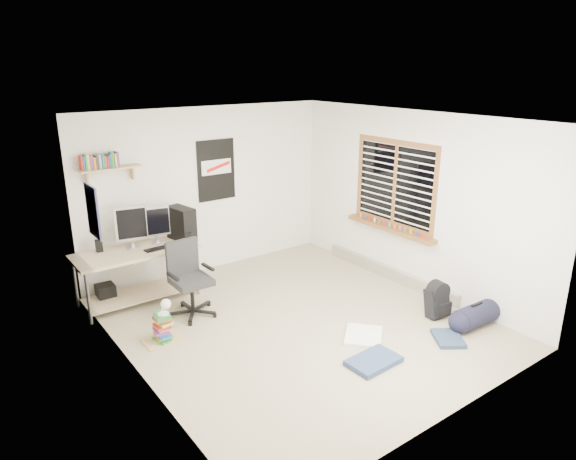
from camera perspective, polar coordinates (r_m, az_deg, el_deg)
floor at (r=6.52m, az=1.03°, el=-10.25°), size 4.00×4.50×0.01m
ceiling at (r=5.77m, az=1.17°, el=12.27°), size 4.00×4.50×0.01m
back_wall at (r=7.87m, az=-8.92°, el=4.34°), size 4.00×0.01×2.50m
left_wall at (r=5.14m, az=-17.05°, el=-3.72°), size 0.01×4.50×2.50m
right_wall at (r=7.37m, az=13.61°, el=3.11°), size 0.01×4.50×2.50m
desk at (r=7.21m, az=-16.34°, el=-4.89°), size 1.74×1.26×0.73m
monitor_left at (r=7.11m, az=-16.99°, el=-0.22°), size 0.43×0.18×0.46m
monitor_right at (r=7.21m, az=-14.40°, el=0.04°), size 0.37×0.15×0.40m
pc_tower at (r=7.29m, az=-11.76°, el=0.70°), size 0.28×0.47×0.47m
keyboard at (r=7.05m, az=-14.22°, el=-2.00°), size 0.37×0.15×0.02m
speaker_left at (r=7.16m, az=-20.26°, el=-1.65°), size 0.09×0.09×0.17m
speaker_right at (r=7.16m, az=-11.00°, el=-0.84°), size 0.10×0.10×0.16m
office_chair at (r=6.61m, az=-10.71°, el=-5.41°), size 0.66×0.66×0.97m
wall_shelf at (r=7.13m, az=-19.12°, el=6.50°), size 0.80×0.22×0.24m
poster_back_wall at (r=7.86m, az=-7.97°, el=6.60°), size 0.62×0.03×0.92m
poster_left_wall at (r=6.16m, az=-20.88°, el=1.93°), size 0.02×0.42×0.60m
window at (r=7.47m, az=11.71°, el=5.03°), size 0.10×1.50×1.26m
baseboard_heater at (r=7.89m, az=11.11°, el=-4.64°), size 0.08×2.50×0.18m
backpack at (r=6.83m, az=16.21°, el=-7.71°), size 0.31×0.26×0.37m
duffel_bag at (r=6.76m, az=20.07°, el=-8.98°), size 0.30×0.30×0.57m
tshirt at (r=6.24m, az=8.39°, el=-11.57°), size 0.65×0.64×0.04m
jeans_a at (r=5.77m, az=9.49°, el=-14.18°), size 0.58×0.39×0.06m
jeans_b at (r=6.40m, az=17.36°, el=-11.43°), size 0.48×0.51×0.05m
book_stack at (r=6.24m, az=-13.80°, el=-10.59°), size 0.48×0.43×0.27m
desk_lamp at (r=6.12m, az=-13.72°, el=-8.73°), size 0.14×0.22×0.21m
subwoofer at (r=7.35m, az=-19.57°, el=-6.69°), size 0.24×0.24×0.26m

